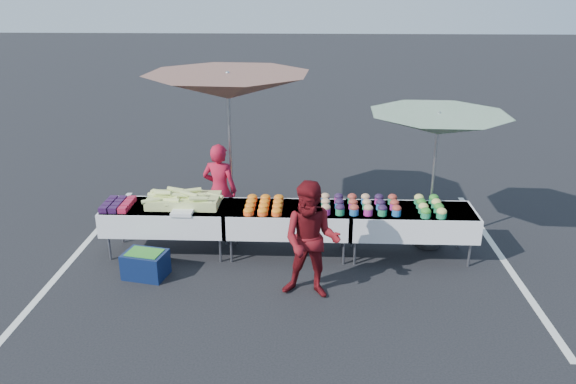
{
  "coord_description": "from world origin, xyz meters",
  "views": [
    {
      "loc": [
        0.32,
        -7.63,
        3.84
      ],
      "look_at": [
        0.0,
        0.0,
        1.0
      ],
      "focal_mm": 35.0,
      "sensor_mm": 36.0,
      "label": 1
    }
  ],
  "objects_px": {
    "table_right": "(410,220)",
    "vendor": "(220,190)",
    "customer": "(311,241)",
    "storage_bin": "(146,264)",
    "table_left": "(168,216)",
    "umbrella_right": "(438,125)",
    "umbrella_left": "(228,87)",
    "table_center": "(288,218)"
  },
  "relations": [
    {
      "from": "table_right",
      "to": "vendor",
      "type": "relative_size",
      "value": 1.22
    },
    {
      "from": "customer",
      "to": "storage_bin",
      "type": "relative_size",
      "value": 2.45
    },
    {
      "from": "table_left",
      "to": "storage_bin",
      "type": "relative_size",
      "value": 2.91
    },
    {
      "from": "table_left",
      "to": "table_right",
      "type": "distance_m",
      "value": 3.6
    },
    {
      "from": "table_right",
      "to": "vendor",
      "type": "height_order",
      "value": "vendor"
    },
    {
      "from": "table_left",
      "to": "umbrella_right",
      "type": "relative_size",
      "value": 0.7
    },
    {
      "from": "table_right",
      "to": "vendor",
      "type": "bearing_deg",
      "value": 166.94
    },
    {
      "from": "umbrella_left",
      "to": "table_left",
      "type": "bearing_deg",
      "value": -137.06
    },
    {
      "from": "vendor",
      "to": "customer",
      "type": "distance_m",
      "value": 2.35
    },
    {
      "from": "umbrella_left",
      "to": "storage_bin",
      "type": "distance_m",
      "value": 2.87
    },
    {
      "from": "table_center",
      "to": "table_right",
      "type": "distance_m",
      "value": 1.8
    },
    {
      "from": "umbrella_left",
      "to": "storage_bin",
      "type": "xyz_separation_m",
      "value": [
        -1.01,
        -1.57,
        -2.18
      ]
    },
    {
      "from": "table_right",
      "to": "umbrella_right",
      "type": "relative_size",
      "value": 0.7
    },
    {
      "from": "table_right",
      "to": "vendor",
      "type": "xyz_separation_m",
      "value": [
        -2.91,
        0.68,
        0.18
      ]
    },
    {
      "from": "table_left",
      "to": "customer",
      "type": "xyz_separation_m",
      "value": [
        2.14,
        -1.17,
        0.2
      ]
    },
    {
      "from": "umbrella_right",
      "to": "customer",
      "type": "bearing_deg",
      "value": -139.09
    },
    {
      "from": "table_right",
      "to": "customer",
      "type": "distance_m",
      "value": 1.88
    },
    {
      "from": "table_right",
      "to": "umbrella_right",
      "type": "bearing_deg",
      "value": 47.88
    },
    {
      "from": "vendor",
      "to": "storage_bin",
      "type": "xyz_separation_m",
      "value": [
        -0.84,
        -1.44,
        -0.57
      ]
    },
    {
      "from": "table_left",
      "to": "storage_bin",
      "type": "bearing_deg",
      "value": -101.05
    },
    {
      "from": "table_left",
      "to": "table_center",
      "type": "distance_m",
      "value": 1.8
    },
    {
      "from": "customer",
      "to": "storage_bin",
      "type": "distance_m",
      "value": 2.4
    },
    {
      "from": "table_right",
      "to": "storage_bin",
      "type": "xyz_separation_m",
      "value": [
        -3.75,
        -0.77,
        -0.39
      ]
    },
    {
      "from": "vendor",
      "to": "table_left",
      "type": "bearing_deg",
      "value": 55.7
    },
    {
      "from": "table_right",
      "to": "umbrella_left",
      "type": "distance_m",
      "value": 3.37
    },
    {
      "from": "table_right",
      "to": "storage_bin",
      "type": "relative_size",
      "value": 2.91
    },
    {
      "from": "vendor",
      "to": "storage_bin",
      "type": "relative_size",
      "value": 2.38
    },
    {
      "from": "storage_bin",
      "to": "table_center",
      "type": "bearing_deg",
      "value": 33.27
    },
    {
      "from": "vendor",
      "to": "storage_bin",
      "type": "height_order",
      "value": "vendor"
    },
    {
      "from": "customer",
      "to": "vendor",
      "type": "bearing_deg",
      "value": 137.92
    },
    {
      "from": "table_center",
      "to": "umbrella_left",
      "type": "xyz_separation_m",
      "value": [
        -0.94,
        0.8,
        1.79
      ]
    },
    {
      "from": "table_center",
      "to": "umbrella_right",
      "type": "bearing_deg",
      "value": 10.48
    },
    {
      "from": "table_left",
      "to": "vendor",
      "type": "height_order",
      "value": "vendor"
    },
    {
      "from": "table_center",
      "to": "vendor",
      "type": "xyz_separation_m",
      "value": [
        -1.11,
        0.68,
        0.18
      ]
    },
    {
      "from": "table_left",
      "to": "umbrella_right",
      "type": "height_order",
      "value": "umbrella_right"
    },
    {
      "from": "table_center",
      "to": "table_right",
      "type": "height_order",
      "value": "same"
    },
    {
      "from": "umbrella_left",
      "to": "umbrella_right",
      "type": "height_order",
      "value": "umbrella_left"
    },
    {
      "from": "table_center",
      "to": "umbrella_right",
      "type": "distance_m",
      "value": 2.57
    },
    {
      "from": "customer",
      "to": "table_right",
      "type": "bearing_deg",
      "value": 48.61
    },
    {
      "from": "customer",
      "to": "storage_bin",
      "type": "height_order",
      "value": "customer"
    },
    {
      "from": "table_left",
      "to": "table_right",
      "type": "bearing_deg",
      "value": 0.0
    },
    {
      "from": "umbrella_right",
      "to": "storage_bin",
      "type": "relative_size",
      "value": 4.17
    }
  ]
}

